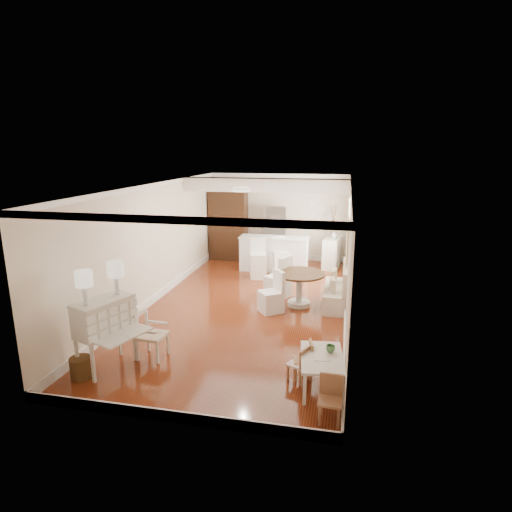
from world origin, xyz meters
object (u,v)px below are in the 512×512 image
at_px(bar_stool_left, 258,259).
at_px(fridge, 286,235).
at_px(bar_stool_right, 280,255).
at_px(gustavian_armchair, 152,335).
at_px(breakfast_counter, 274,254).
at_px(kids_table, 321,372).
at_px(slip_chair_far, 278,276).
at_px(kids_chair_b, 298,363).
at_px(sideboard, 332,253).
at_px(dining_table, 299,289).
at_px(kids_chair_a, 303,359).
at_px(slip_chair_near, 271,292).
at_px(secretary_bureau, 106,334).
at_px(kids_chair_c, 330,400).
at_px(wicker_basket, 81,368).
at_px(pantry_cabinet, 228,225).

relative_size(bar_stool_left, fridge, 0.63).
relative_size(bar_stool_right, fridge, 0.59).
bearing_deg(gustavian_armchair, breakfast_counter, -7.60).
bearing_deg(kids_table, breakfast_counter, 105.92).
bearing_deg(slip_chair_far, fridge, -147.96).
distance_m(kids_chair_b, sideboard, 6.89).
xyz_separation_m(dining_table, slip_chair_far, (-0.58, 0.52, 0.13)).
relative_size(kids_chair_a, breakfast_counter, 0.30).
distance_m(kids_table, dining_table, 3.55).
bearing_deg(breakfast_counter, kids_chair_b, -77.00).
bearing_deg(slip_chair_near, gustavian_armchair, -69.60).
distance_m(kids_chair_b, slip_chair_far, 3.97).
distance_m(slip_chair_far, bar_stool_left, 1.65).
xyz_separation_m(dining_table, sideboard, (0.62, 3.55, 0.07)).
bearing_deg(kids_chair_a, slip_chair_near, -172.30).
bearing_deg(sideboard, secretary_bureau, -106.67).
bearing_deg(secretary_bureau, kids_chair_b, 24.41).
bearing_deg(sideboard, fridge, 176.28).
bearing_deg(sideboard, slip_chair_far, -102.73).
distance_m(gustavian_armchair, bar_stool_right, 5.84).
bearing_deg(fridge, kids_table, -77.73).
distance_m(kids_chair_c, breakfast_counter, 7.40).
relative_size(kids_chair_c, slip_chair_near, 0.69).
bearing_deg(kids_chair_b, breakfast_counter, -141.09).
bearing_deg(wicker_basket, slip_chair_far, 61.09).
relative_size(gustavian_armchair, pantry_cabinet, 0.37).
xyz_separation_m(kids_table, pantry_cabinet, (-3.50, 7.39, 0.89)).
bearing_deg(sideboard, kids_table, -80.19).
relative_size(dining_table, fridge, 0.65).
height_order(breakfast_counter, bar_stool_left, bar_stool_left).
xyz_separation_m(kids_chair_b, sideboard, (0.27, 6.88, 0.17)).
relative_size(kids_chair_c, bar_stool_left, 0.58).
height_order(kids_chair_a, kids_chair_c, kids_chair_c).
height_order(gustavian_armchair, slip_chair_near, slip_chair_near).
bearing_deg(bar_stool_left, slip_chair_far, -75.57).
xyz_separation_m(wicker_basket, sideboard, (3.68, 7.51, 0.29)).
bearing_deg(kids_table, bar_stool_left, 111.13).
relative_size(gustavian_armchair, breakfast_counter, 0.41).
bearing_deg(gustavian_armchair, pantry_cabinet, 7.92).
height_order(kids_chair_b, breakfast_counter, breakfast_counter).
height_order(dining_table, fridge, fridge).
xyz_separation_m(kids_chair_a, sideboard, (0.21, 6.77, 0.15)).
distance_m(gustavian_armchair, dining_table, 3.80).
bearing_deg(bar_stool_left, kids_chair_b, -86.28).
bearing_deg(bar_stool_left, dining_table, -69.31).
relative_size(wicker_basket, sideboard, 0.35).
bearing_deg(wicker_basket, fridge, 74.45).
bearing_deg(secretary_bureau, kids_chair_c, 8.86).
bearing_deg(breakfast_counter, kids_table, -74.08).
height_order(dining_table, breakfast_counter, breakfast_counter).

